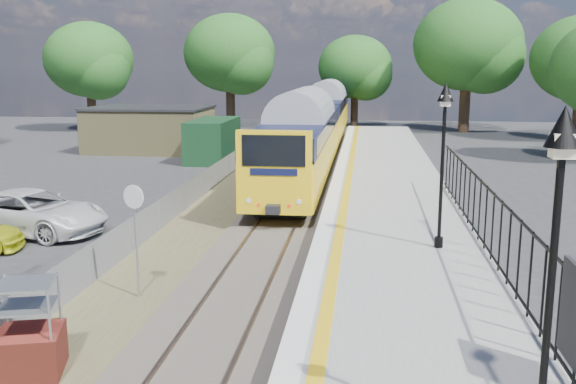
% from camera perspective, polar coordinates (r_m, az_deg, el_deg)
% --- Properties ---
extents(ground, '(120.00, 120.00, 0.00)m').
position_cam_1_polar(ground, '(13.67, -7.47, -14.74)').
color(ground, '#2D2D30').
rests_on(ground, ground).
extents(track_bed, '(5.90, 80.00, 0.29)m').
position_cam_1_polar(track_bed, '(22.64, -2.59, -3.84)').
color(track_bed, '#473F38').
rests_on(track_bed, ground).
extents(platform, '(5.00, 70.00, 0.90)m').
position_cam_1_polar(platform, '(20.66, 9.54, -4.43)').
color(platform, gray).
rests_on(platform, ground).
extents(platform_edge, '(0.90, 70.00, 0.01)m').
position_cam_1_polar(platform_edge, '(20.55, 3.82, -3.08)').
color(platform_edge, silver).
rests_on(platform_edge, platform).
extents(victorian_lamp_south, '(0.44, 0.44, 4.60)m').
position_cam_1_polar(victorian_lamp_south, '(8.39, 22.85, -1.08)').
color(victorian_lamp_south, black).
rests_on(victorian_lamp_south, platform).
extents(victorian_lamp_north, '(0.44, 0.44, 4.60)m').
position_cam_1_polar(victorian_lamp_north, '(18.09, 13.70, 5.61)').
color(victorian_lamp_north, black).
rests_on(victorian_lamp_north, platform).
extents(palisade_fence, '(0.12, 26.00, 2.00)m').
position_cam_1_polar(palisade_fence, '(15.10, 19.63, -5.32)').
color(palisade_fence, black).
rests_on(palisade_fence, platform).
extents(wire_fence, '(0.06, 52.00, 1.20)m').
position_cam_1_polar(wire_fence, '(25.57, -10.00, -1.09)').
color(wire_fence, '#999EA3').
rests_on(wire_fence, ground).
extents(outbuilding, '(10.80, 10.10, 3.12)m').
position_cam_1_polar(outbuilding, '(45.56, -11.17, 5.37)').
color(outbuilding, '#918451').
rests_on(outbuilding, ground).
extents(tree_line, '(56.80, 43.80, 11.88)m').
position_cam_1_polar(tree_line, '(53.92, 5.15, 11.82)').
color(tree_line, '#332319').
rests_on(tree_line, ground).
extents(train, '(2.82, 40.83, 3.51)m').
position_cam_1_polar(train, '(42.73, 2.66, 6.31)').
color(train, yellow).
rests_on(train, ground).
extents(brick_plinth, '(1.48, 1.48, 1.93)m').
position_cam_1_polar(brick_plinth, '(13.61, -22.04, -11.36)').
color(brick_plinth, maroon).
rests_on(brick_plinth, ground).
extents(speed_sign, '(0.59, 0.21, 3.02)m').
position_cam_1_polar(speed_sign, '(16.72, -13.45, -2.54)').
color(speed_sign, '#999EA3').
rests_on(speed_sign, ground).
extents(car_white, '(6.04, 3.73, 1.56)m').
position_cam_1_polar(car_white, '(24.80, -21.84, -1.68)').
color(car_white, silver).
rests_on(car_white, ground).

